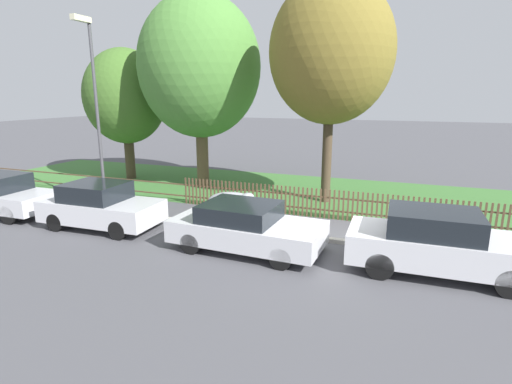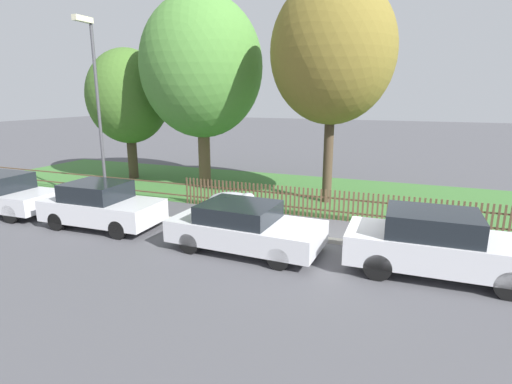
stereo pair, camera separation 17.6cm
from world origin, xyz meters
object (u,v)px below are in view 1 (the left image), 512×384
object	(u,v)px
parked_car_black_saloon	(101,206)
tree_nearest_kerb	(125,97)
parked_car_navy_estate	(245,227)
tree_behind_motorcycle	(200,67)
street_lamp	(94,96)
tree_mid_park	(331,52)
covered_motorcycle	(235,204)
parked_car_silver_hatchback	(0,194)
parked_car_red_compact	(439,243)

from	to	relation	value
parked_car_black_saloon	tree_nearest_kerb	bearing A→B (deg)	119.53
parked_car_black_saloon	parked_car_navy_estate	xyz separation A→B (m)	(5.00, -0.11, -0.06)
tree_behind_motorcycle	street_lamp	xyz separation A→B (m)	(-1.61, -4.76, -1.20)
tree_mid_park	street_lamp	size ratio (longest dim) A/B	1.24
tree_nearest_kerb	tree_behind_motorcycle	xyz separation A→B (m)	(4.22, -0.18, 1.27)
parked_car_black_saloon	covered_motorcycle	size ratio (longest dim) A/B	1.89
parked_car_silver_hatchback	tree_behind_motorcycle	world-z (taller)	tree_behind_motorcycle
parked_car_red_compact	parked_car_navy_estate	bearing A→B (deg)	-178.54
parked_car_red_compact	tree_behind_motorcycle	xyz separation A→B (m)	(-9.65, 6.42, 4.53)
street_lamp	tree_nearest_kerb	bearing A→B (deg)	117.79
parked_car_navy_estate	tree_behind_motorcycle	xyz separation A→B (m)	(-4.86, 6.65, 4.64)
parked_car_silver_hatchback	parked_car_navy_estate	bearing A→B (deg)	-1.64
parked_car_black_saloon	tree_behind_motorcycle	bearing A→B (deg)	87.04
parked_car_red_compact	tree_nearest_kerb	world-z (taller)	tree_nearest_kerb
parked_car_red_compact	tree_mid_park	world-z (taller)	tree_mid_park
tree_behind_motorcycle	parked_car_silver_hatchback	bearing A→B (deg)	-124.21
parked_car_silver_hatchback	parked_car_red_compact	xyz separation A→B (m)	(14.14, 0.19, 0.05)
tree_nearest_kerb	parked_car_navy_estate	bearing A→B (deg)	-36.93
parked_car_silver_hatchback	tree_nearest_kerb	world-z (taller)	tree_nearest_kerb
parked_car_black_saloon	tree_nearest_kerb	xyz separation A→B (m)	(-4.08, 6.71, 3.31)
parked_car_navy_estate	parked_car_red_compact	size ratio (longest dim) A/B	0.98
parked_car_silver_hatchback	parked_car_black_saloon	xyz separation A→B (m)	(4.36, 0.08, -0.00)
parked_car_navy_estate	street_lamp	distance (m)	7.57
parked_car_red_compact	tree_mid_park	distance (m)	8.32
tree_behind_motorcycle	tree_mid_park	bearing A→B (deg)	-7.88
parked_car_black_saloon	tree_mid_park	size ratio (longest dim) A/B	0.46
parked_car_navy_estate	tree_nearest_kerb	distance (m)	11.85
parked_car_red_compact	parked_car_silver_hatchback	bearing A→B (deg)	179.51
tree_behind_motorcycle	street_lamp	world-z (taller)	tree_behind_motorcycle
parked_car_red_compact	tree_behind_motorcycle	world-z (taller)	tree_behind_motorcycle
parked_car_navy_estate	tree_behind_motorcycle	world-z (taller)	tree_behind_motorcycle
tree_nearest_kerb	parked_car_silver_hatchback	bearing A→B (deg)	-92.33
parked_car_navy_estate	covered_motorcycle	xyz separation A→B (m)	(-1.24, 2.14, -0.03)
street_lamp	covered_motorcycle	bearing A→B (deg)	2.81
parked_car_silver_hatchback	street_lamp	xyz separation A→B (m)	(2.88, 1.85, 3.38)
tree_nearest_kerb	street_lamp	world-z (taller)	street_lamp
parked_car_navy_estate	covered_motorcycle	distance (m)	2.47
tree_behind_motorcycle	parked_car_navy_estate	bearing A→B (deg)	-53.80
parked_car_silver_hatchback	street_lamp	size ratio (longest dim) A/B	0.60
tree_behind_motorcycle	parked_car_red_compact	bearing A→B (deg)	-33.63
parked_car_navy_estate	parked_car_red_compact	bearing A→B (deg)	4.95
parked_car_black_saloon	street_lamp	world-z (taller)	street_lamp
parked_car_silver_hatchback	parked_car_red_compact	bearing A→B (deg)	-0.64
covered_motorcycle	parked_car_red_compact	bearing A→B (deg)	-19.09
parked_car_black_saloon	parked_car_red_compact	xyz separation A→B (m)	(9.78, 0.11, 0.05)
parked_car_silver_hatchback	parked_car_navy_estate	distance (m)	9.36
parked_car_silver_hatchback	parked_car_black_saloon	size ratio (longest dim) A/B	1.05
parked_car_silver_hatchback	tree_nearest_kerb	xyz separation A→B (m)	(0.28, 6.79, 3.31)
parked_car_red_compact	tree_nearest_kerb	bearing A→B (deg)	153.29
tree_mid_park	parked_car_silver_hatchback	bearing A→B (deg)	-150.81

